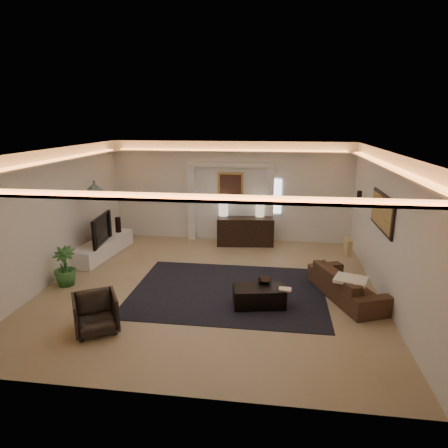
# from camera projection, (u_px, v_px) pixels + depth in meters

# --- Properties ---
(floor) EXTENTS (7.00, 7.00, 0.00)m
(floor) POSITION_uv_depth(u_px,v_px,m) (211.00, 286.00, 8.51)
(floor) COLOR tan
(floor) RESTS_ON ground
(ceiling) EXTENTS (7.00, 7.00, 0.00)m
(ceiling) POSITION_uv_depth(u_px,v_px,m) (210.00, 151.00, 7.76)
(ceiling) COLOR white
(ceiling) RESTS_ON ground
(wall_back) EXTENTS (7.00, 0.00, 7.00)m
(wall_back) POSITION_uv_depth(u_px,v_px,m) (231.00, 192.00, 11.48)
(wall_back) COLOR silver
(wall_back) RESTS_ON ground
(wall_front) EXTENTS (7.00, 0.00, 7.00)m
(wall_front) POSITION_uv_depth(u_px,v_px,m) (162.00, 294.00, 4.79)
(wall_front) COLOR silver
(wall_front) RESTS_ON ground
(wall_left) EXTENTS (0.00, 7.00, 7.00)m
(wall_left) POSITION_uv_depth(u_px,v_px,m) (53.00, 216.00, 8.59)
(wall_left) COLOR silver
(wall_left) RESTS_ON ground
(wall_right) EXTENTS (0.00, 7.00, 7.00)m
(wall_right) POSITION_uv_depth(u_px,v_px,m) (387.00, 228.00, 7.68)
(wall_right) COLOR silver
(wall_right) RESTS_ON ground
(cove_soffit) EXTENTS (7.00, 7.00, 0.04)m
(cove_soffit) POSITION_uv_depth(u_px,v_px,m) (210.00, 165.00, 7.83)
(cove_soffit) COLOR silver
(cove_soffit) RESTS_ON ceiling
(daylight_slit) EXTENTS (0.25, 0.03, 1.00)m
(daylight_slit) POSITION_uv_depth(u_px,v_px,m) (277.00, 196.00, 11.31)
(daylight_slit) COLOR white
(daylight_slit) RESTS_ON wall_back
(area_rug) EXTENTS (4.00, 3.00, 0.01)m
(area_rug) POSITION_uv_depth(u_px,v_px,m) (228.00, 291.00, 8.27)
(area_rug) COLOR black
(area_rug) RESTS_ON ground
(pilaster_left) EXTENTS (0.22, 0.20, 2.20)m
(pilaster_left) POSITION_uv_depth(u_px,v_px,m) (192.00, 203.00, 11.63)
(pilaster_left) COLOR silver
(pilaster_left) RESTS_ON ground
(pilaster_right) EXTENTS (0.22, 0.20, 2.20)m
(pilaster_right) POSITION_uv_depth(u_px,v_px,m) (270.00, 205.00, 11.33)
(pilaster_right) COLOR silver
(pilaster_right) RESTS_ON ground
(alcove_header) EXTENTS (2.52, 0.20, 0.12)m
(alcove_header) POSITION_uv_depth(u_px,v_px,m) (230.00, 165.00, 11.18)
(alcove_header) COLOR silver
(alcove_header) RESTS_ON wall_back
(painting_frame) EXTENTS (0.74, 0.04, 0.74)m
(painting_frame) POSITION_uv_depth(u_px,v_px,m) (231.00, 185.00, 11.40)
(painting_frame) COLOR tan
(painting_frame) RESTS_ON wall_back
(painting_canvas) EXTENTS (0.62, 0.02, 0.62)m
(painting_canvas) POSITION_uv_depth(u_px,v_px,m) (230.00, 185.00, 11.38)
(painting_canvas) COLOR #4C2D1E
(painting_canvas) RESTS_ON wall_back
(art_panel_frame) EXTENTS (0.04, 1.64, 0.74)m
(art_panel_frame) POSITION_uv_depth(u_px,v_px,m) (382.00, 212.00, 7.90)
(art_panel_frame) COLOR black
(art_panel_frame) RESTS_ON wall_right
(art_panel_gold) EXTENTS (0.02, 1.50, 0.62)m
(art_panel_gold) POSITION_uv_depth(u_px,v_px,m) (381.00, 212.00, 7.91)
(art_panel_gold) COLOR tan
(art_panel_gold) RESTS_ON wall_right
(wall_sconce) EXTENTS (0.12, 0.12, 0.22)m
(wall_sconce) POSITION_uv_depth(u_px,v_px,m) (359.00, 195.00, 9.74)
(wall_sconce) COLOR black
(wall_sconce) RESTS_ON wall_right
(wall_niche) EXTENTS (0.10, 0.55, 0.04)m
(wall_niche) POSITION_uv_depth(u_px,v_px,m) (85.00, 195.00, 9.87)
(wall_niche) COLOR silver
(wall_niche) RESTS_ON wall_left
(console) EXTENTS (1.64, 0.66, 0.80)m
(console) POSITION_uv_depth(u_px,v_px,m) (245.00, 231.00, 11.21)
(console) COLOR black
(console) RESTS_ON ground
(lamp_left) EXTENTS (0.30, 0.30, 0.61)m
(lamp_left) POSITION_uv_depth(u_px,v_px,m) (223.00, 206.00, 11.30)
(lamp_left) COLOR #FFEAD0
(lamp_left) RESTS_ON console
(lamp_right) EXTENTS (0.31, 0.31, 0.56)m
(lamp_right) POSITION_uv_depth(u_px,v_px,m) (260.00, 206.00, 11.22)
(lamp_right) COLOR beige
(lamp_right) RESTS_ON console
(media_ledge) EXTENTS (0.79, 2.32, 0.43)m
(media_ledge) POSITION_uv_depth(u_px,v_px,m) (104.00, 247.00, 10.37)
(media_ledge) COLOR white
(media_ledge) RESTS_ON ground
(tv) EXTENTS (1.29, 0.30, 0.74)m
(tv) POSITION_uv_depth(u_px,v_px,m) (97.00, 229.00, 9.94)
(tv) COLOR black
(tv) RESTS_ON media_ledge
(figurine) EXTENTS (0.16, 0.16, 0.42)m
(figurine) POSITION_uv_depth(u_px,v_px,m) (118.00, 225.00, 10.97)
(figurine) COLOR black
(figurine) RESTS_ON media_ledge
(ginger_jar) EXTENTS (0.46, 0.46, 0.40)m
(ginger_jar) POSITION_uv_depth(u_px,v_px,m) (94.00, 189.00, 9.50)
(ginger_jar) COLOR #475263
(ginger_jar) RESTS_ON wall_niche
(plant) EXTENTS (0.56, 0.56, 0.86)m
(plant) POSITION_uv_depth(u_px,v_px,m) (65.00, 266.00, 8.47)
(plant) COLOR #2F652C
(plant) RESTS_ON ground
(sofa) EXTENTS (2.13, 1.47, 0.58)m
(sofa) POSITION_uv_depth(u_px,v_px,m) (347.00, 284.00, 7.91)
(sofa) COLOR black
(sofa) RESTS_ON ground
(throw_blanket) EXTENTS (0.72, 0.65, 0.06)m
(throw_blanket) POSITION_uv_depth(u_px,v_px,m) (351.00, 280.00, 7.48)
(throw_blanket) COLOR silver
(throw_blanket) RESTS_ON sofa
(throw_pillow) EXTENTS (0.14, 0.39, 0.38)m
(throw_pillow) POSITION_uv_depth(u_px,v_px,m) (348.00, 247.00, 9.38)
(throw_pillow) COLOR tan
(throw_pillow) RESTS_ON sofa
(coffee_table) EXTENTS (1.07, 0.71, 0.37)m
(coffee_table) POSITION_uv_depth(u_px,v_px,m) (259.00, 296.00, 7.57)
(coffee_table) COLOR black
(coffee_table) RESTS_ON ground
(bowl) EXTENTS (0.31, 0.31, 0.07)m
(bowl) POSITION_uv_depth(u_px,v_px,m) (265.00, 279.00, 7.75)
(bowl) COLOR black
(bowl) RESTS_ON coffee_table
(magazine) EXTENTS (0.24, 0.18, 0.03)m
(magazine) POSITION_uv_depth(u_px,v_px,m) (285.00, 288.00, 7.41)
(magazine) COLOR beige
(magazine) RESTS_ON coffee_table
(armchair) EXTENTS (0.97, 0.98, 0.66)m
(armchair) POSITION_uv_depth(u_px,v_px,m) (96.00, 313.00, 6.65)
(armchair) COLOR black
(armchair) RESTS_ON ground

